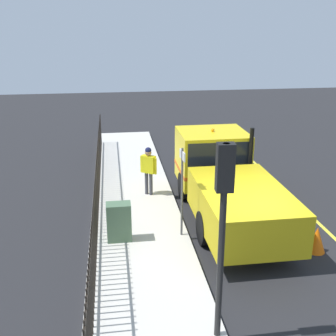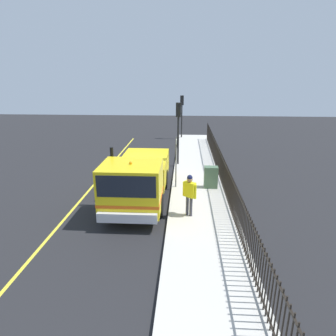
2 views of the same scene
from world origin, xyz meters
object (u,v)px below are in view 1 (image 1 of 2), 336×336
Objects in this scene: utility_cabinet at (119,222)px; worker_standing at (148,166)px; work_truck at (223,176)px; traffic_light_near at (223,206)px; traffic_cone at (317,239)px; street_sign at (182,183)px.

worker_standing is at bearing -109.73° from utility_cabinet.
traffic_light_near is at bearing -106.08° from work_truck.
traffic_cone is at bearing -56.50° from work_truck.
street_sign is (3.53, -1.13, 1.40)m from traffic_cone.
work_truck is 1.73× the size of traffic_light_near.
traffic_cone is (-3.52, -2.92, -2.56)m from traffic_light_near.
worker_standing is at bearing -78.24° from street_sign.
worker_standing is at bearing -45.33° from traffic_cone.
traffic_cone is 3.96m from street_sign.
work_truck is at bearing 77.61° from traffic_light_near.
worker_standing is at bearing 98.70° from traffic_light_near.
traffic_light_near is 4.91m from utility_cabinet.
utility_cabinet is 1.52× the size of traffic_cone.
street_sign reaches higher than traffic_cone.
street_sign is at bearing -17.77° from traffic_cone.
utility_cabinet is (1.12, 3.13, -0.51)m from worker_standing.
work_truck is at bearing -153.06° from utility_cabinet.
worker_standing reaches higher than traffic_cone.
street_sign is at bearing -178.77° from utility_cabinet.
traffic_light_near is (-0.65, 7.14, 1.69)m from worker_standing.
utility_cabinet is (3.41, 1.73, -0.55)m from work_truck.
street_sign reaches higher than work_truck.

